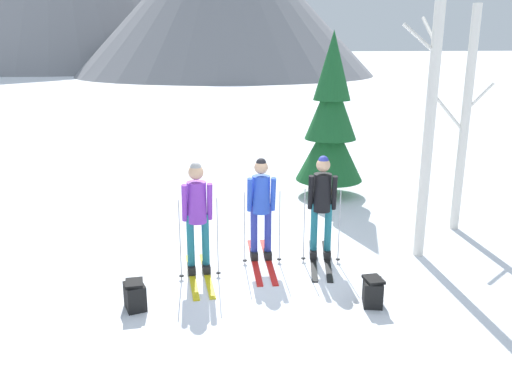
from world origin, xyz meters
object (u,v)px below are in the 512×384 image
at_px(birch_tree_slender, 429,120).
at_px(skier_in_black, 322,202).
at_px(skier_in_blue, 261,204).
at_px(backpack_on_snow_front, 135,295).
at_px(birch_tree_tall, 465,121).
at_px(backpack_on_snow_beside, 373,292).
at_px(skier_in_purple, 197,212).
at_px(pine_tree_near, 331,122).

bearing_deg(birch_tree_slender, skier_in_black, 172.36).
height_order(skier_in_blue, backpack_on_snow_front, skier_in_blue).
xyz_separation_m(birch_tree_tall, backpack_on_snow_beside, (-2.73, -2.46, -1.81)).
bearing_deg(backpack_on_snow_front, skier_in_purple, 45.16).
bearing_deg(pine_tree_near, birch_tree_tall, -60.70).
height_order(skier_in_black, backpack_on_snow_beside, skier_in_black).
xyz_separation_m(birch_tree_slender, backpack_on_snow_beside, (-1.44, -1.44, -2.02)).
bearing_deg(pine_tree_near, backpack_on_snow_beside, -103.35).
xyz_separation_m(skier_in_blue, skier_in_black, (0.94, -0.16, 0.02)).
bearing_deg(skier_in_blue, backpack_on_snow_beside, -58.67).
height_order(birch_tree_slender, backpack_on_snow_front, birch_tree_slender).
bearing_deg(skier_in_blue, pine_tree_near, 55.16).
xyz_separation_m(pine_tree_near, birch_tree_slender, (0.22, -3.71, 0.56)).
distance_m(birch_tree_slender, backpack_on_snow_front, 5.00).
bearing_deg(skier_in_black, backpack_on_snow_beside, -84.46).
bearing_deg(skier_in_purple, backpack_on_snow_beside, -34.78).
relative_size(backpack_on_snow_front, backpack_on_snow_beside, 1.00).
bearing_deg(backpack_on_snow_beside, backpack_on_snow_front, 169.84).
relative_size(skier_in_blue, skier_in_black, 1.09).
relative_size(skier_in_purple, birch_tree_slender, 0.40).
bearing_deg(pine_tree_near, skier_in_purple, -132.40).
bearing_deg(pine_tree_near, birch_tree_slender, -86.64).
bearing_deg(skier_in_black, skier_in_purple, -174.93).
distance_m(skier_in_purple, backpack_on_snow_front, 1.52).
bearing_deg(pine_tree_near, skier_in_blue, -124.84).
bearing_deg(skier_in_black, pine_tree_near, 68.42).
bearing_deg(birch_tree_tall, birch_tree_slender, -141.49).
bearing_deg(birch_tree_slender, backpack_on_snow_beside, -135.02).
xyz_separation_m(birch_tree_slender, backpack_on_snow_front, (-4.49, -0.89, -2.02)).
relative_size(birch_tree_tall, birch_tree_slender, 0.92).
bearing_deg(backpack_on_snow_beside, pine_tree_near, 76.65).
xyz_separation_m(skier_in_purple, skier_in_blue, (1.03, 0.33, -0.05)).
height_order(pine_tree_near, birch_tree_tall, birch_tree_tall).
relative_size(birch_tree_tall, backpack_on_snow_front, 10.45).
xyz_separation_m(skier_in_purple, backpack_on_snow_beside, (2.13, -1.48, -0.78)).
bearing_deg(skier_in_blue, birch_tree_slender, -8.31).
xyz_separation_m(skier_in_black, birch_tree_slender, (1.60, -0.21, 1.26)).
distance_m(birch_tree_tall, backpack_on_snow_front, 6.35).
distance_m(pine_tree_near, backpack_on_snow_beside, 5.49).
relative_size(skier_in_purple, skier_in_blue, 0.94).
distance_m(skier_in_blue, birch_tree_tall, 4.03).
relative_size(pine_tree_near, backpack_on_snow_beside, 9.48).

